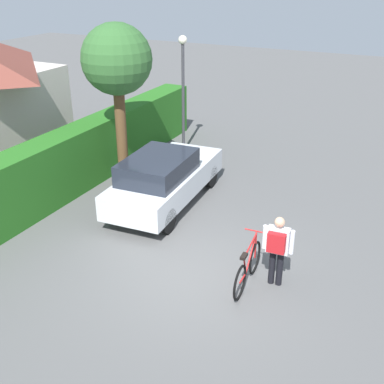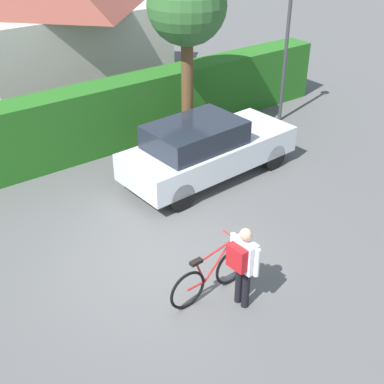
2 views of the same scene
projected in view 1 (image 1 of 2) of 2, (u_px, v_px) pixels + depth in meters
The scene contains 7 objects.
ground_plane at pixel (192, 275), 10.31m from camera, with size 60.00×60.00×0.00m, color #535353.
hedge_row at pixel (10, 192), 11.93m from camera, with size 17.50×0.90×1.77m, color #24631C.
parked_car_near at pixel (164, 178), 13.00m from camera, with size 4.42×1.90×1.50m.
bicycle at pixel (248, 268), 9.83m from camera, with size 1.70×0.50×1.01m.
person_rider at pixel (277, 246), 9.61m from camera, with size 0.37×0.63×1.54m.
street_lamp at pixel (183, 78), 16.01m from camera, with size 0.28×0.28×3.92m.
tree_kerbside at pixel (117, 62), 13.21m from camera, with size 1.95×1.95×4.61m.
Camera 1 is at (-7.69, -3.79, 5.98)m, focal length 45.43 mm.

